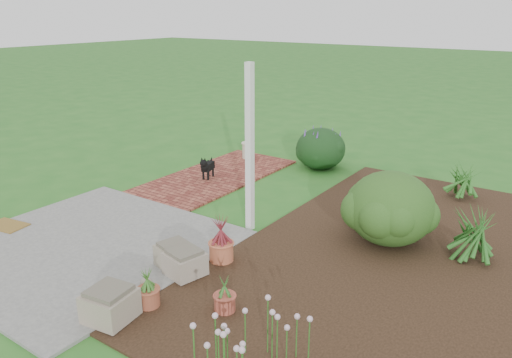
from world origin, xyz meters
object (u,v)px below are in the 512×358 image
Objects in this scene: stone_trough_near at (110,306)px; black_dog at (207,166)px; evergreen_shrub at (391,206)px; cream_ceramic_urn at (248,150)px.

stone_trough_near is 4.71m from black_dog.
stone_trough_near is at bearing -115.66° from evergreen_shrub.
evergreen_shrub is at bearing 64.34° from stone_trough_near.
black_dog is at bearing -83.21° from cream_ceramic_urn.
cream_ceramic_urn is 4.68m from evergreen_shrub.
evergreen_shrub reaches higher than stone_trough_near.
black_dog is 3.96m from evergreen_shrub.
evergreen_shrub is (3.90, -0.61, 0.26)m from black_dog.
evergreen_shrub is at bearing -28.59° from cream_ceramic_urn.
cream_ceramic_urn reaches higher than stone_trough_near.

